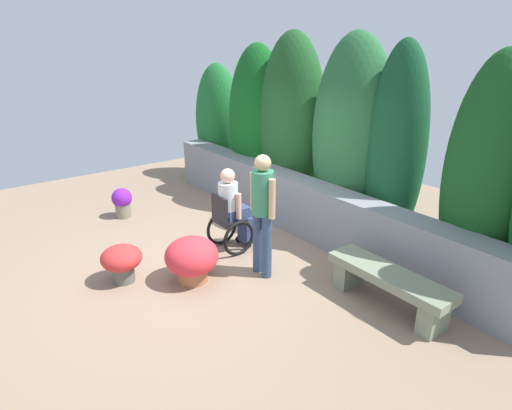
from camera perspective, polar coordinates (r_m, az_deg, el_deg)
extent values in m
plane|color=gray|center=(6.57, -4.59, -7.38)|extent=(11.41, 11.41, 0.00)
cube|color=gray|center=(7.33, 6.49, -0.29)|extent=(7.59, 0.45, 0.94)
ellipsoid|color=#1D6A2E|center=(10.29, -5.01, 10.87)|extent=(1.31, 0.92, 2.63)
ellipsoid|color=#135B1D|center=(8.95, 0.18, 10.83)|extent=(1.43, 1.00, 3.06)
ellipsoid|color=#205425|center=(8.26, 4.69, 10.67)|extent=(1.45, 1.02, 3.28)
ellipsoid|color=#296537|center=(7.29, 12.43, 8.76)|extent=(1.46, 1.02, 3.26)
ellipsoid|color=#154A28|center=(6.74, 17.87, 6.76)|extent=(0.95, 0.67, 3.15)
ellipsoid|color=#174D1D|center=(6.01, 28.05, 3.14)|extent=(1.08, 0.75, 3.05)
cube|color=gray|center=(6.01, 12.08, -8.73)|extent=(0.20, 0.38, 0.37)
cube|color=gray|center=(5.42, 22.33, -13.56)|extent=(0.20, 0.38, 0.37)
cube|color=gray|center=(5.56, 17.16, -8.93)|extent=(1.61, 0.45, 0.12)
cube|color=black|center=(6.71, -3.47, -2.00)|extent=(0.40, 0.40, 0.06)
cube|color=black|center=(6.53, -4.82, -0.52)|extent=(0.40, 0.04, 0.40)
cube|color=black|center=(7.04, -1.23, -4.38)|extent=(0.28, 0.12, 0.03)
torus|color=black|center=(6.98, -4.53, -3.05)|extent=(0.05, 0.56, 0.56)
torus|color=black|center=(6.61, -2.26, -4.41)|extent=(0.05, 0.56, 0.56)
cylinder|color=black|center=(7.12, -2.35, -4.51)|extent=(0.03, 0.10, 0.10)
cylinder|color=black|center=(6.92, -1.01, -5.31)|extent=(0.03, 0.10, 0.10)
cube|color=navy|center=(6.72, -2.78, -0.94)|extent=(0.30, 0.40, 0.16)
cube|color=navy|center=(6.96, -1.38, -3.20)|extent=(0.26, 0.14, 0.43)
cylinder|color=silver|center=(6.56, -3.68, 0.85)|extent=(0.30, 0.30, 0.50)
cylinder|color=beige|center=(6.77, -4.14, 0.76)|extent=(0.08, 0.08, 0.40)
cylinder|color=beige|center=(6.48, -2.29, -0.16)|extent=(0.08, 0.08, 0.40)
sphere|color=beige|center=(6.45, -3.76, 3.85)|extent=(0.22, 0.22, 0.22)
cylinder|color=#324868|center=(6.10, 0.25, -4.87)|extent=(0.14, 0.14, 0.91)
cylinder|color=#324868|center=(5.95, 1.43, -5.54)|extent=(0.14, 0.14, 0.91)
cylinder|color=#36825B|center=(5.73, 0.87, 1.61)|extent=(0.30, 0.30, 0.60)
cylinder|color=tan|center=(5.89, -0.33, 1.85)|extent=(0.09, 0.09, 0.54)
cylinder|color=tan|center=(5.59, 2.13, 0.77)|extent=(0.09, 0.09, 0.54)
sphere|color=tan|center=(5.61, 0.89, 5.56)|extent=(0.22, 0.22, 0.22)
cylinder|color=gray|center=(8.44, -17.08, -0.62)|extent=(0.28, 0.28, 0.28)
ellipsoid|color=#336833|center=(8.38, -17.22, 0.55)|extent=(0.31, 0.31, 0.13)
ellipsoid|color=purple|center=(8.36, -17.26, 0.90)|extent=(0.37, 0.37, 0.36)
cylinder|color=#A96A44|center=(6.08, -8.34, -8.82)|extent=(0.42, 0.42, 0.23)
ellipsoid|color=#2C501F|center=(5.99, -8.43, -7.31)|extent=(0.46, 0.46, 0.18)
ellipsoid|color=#E0323D|center=(5.95, -8.47, -6.65)|extent=(0.73, 0.73, 0.52)
cylinder|color=#595B50|center=(6.26, -17.08, -8.47)|extent=(0.30, 0.30, 0.27)
ellipsoid|color=#226F19|center=(6.18, -17.25, -7.06)|extent=(0.33, 0.33, 0.12)
ellipsoid|color=red|center=(6.16, -17.30, -6.64)|extent=(0.55, 0.55, 0.34)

